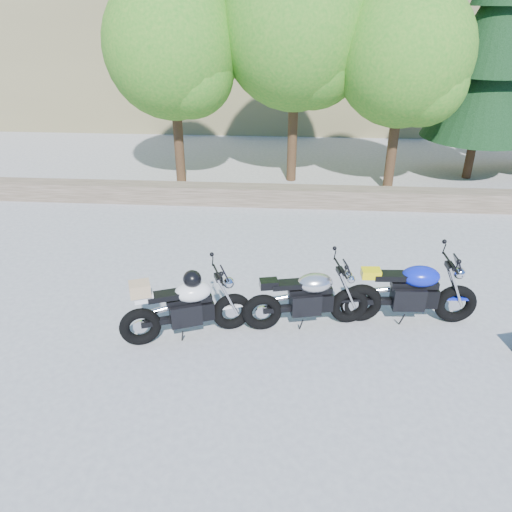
# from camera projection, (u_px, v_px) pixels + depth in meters

# --- Properties ---
(ground) EXTENTS (90.00, 90.00, 0.00)m
(ground) POSITION_uv_depth(u_px,v_px,m) (240.00, 321.00, 8.52)
(ground) COLOR gray
(ground) RESTS_ON ground
(stone_wall) EXTENTS (22.00, 0.55, 0.50)m
(stone_wall) POSITION_uv_depth(u_px,v_px,m) (261.00, 195.00, 13.29)
(stone_wall) COLOR brown
(stone_wall) RESTS_ON ground
(tree_decid_left) EXTENTS (3.67, 3.67, 5.62)m
(tree_decid_left) POSITION_uv_depth(u_px,v_px,m) (176.00, 53.00, 13.34)
(tree_decid_left) COLOR #382314
(tree_decid_left) RESTS_ON ground
(tree_decid_mid) EXTENTS (4.08, 4.08, 6.24)m
(tree_decid_mid) POSITION_uv_depth(u_px,v_px,m) (300.00, 36.00, 13.30)
(tree_decid_mid) COLOR #382314
(tree_decid_mid) RESTS_ON ground
(tree_decid_right) EXTENTS (3.54, 3.54, 5.41)m
(tree_decid_right) POSITION_uv_depth(u_px,v_px,m) (408.00, 61.00, 12.84)
(tree_decid_right) COLOR #382314
(tree_decid_right) RESTS_ON ground
(conifer_near) EXTENTS (3.17, 3.17, 7.06)m
(conifer_near) POSITION_uv_depth(u_px,v_px,m) (492.00, 49.00, 13.72)
(conifer_near) COLOR #382314
(conifer_near) RESTS_ON ground
(silver_bike) EXTENTS (2.12, 0.75, 1.07)m
(silver_bike) POSITION_uv_depth(u_px,v_px,m) (308.00, 299.00, 8.19)
(silver_bike) COLOR black
(silver_bike) RESTS_ON ground
(white_bike) EXTENTS (2.06, 0.97, 1.19)m
(white_bike) POSITION_uv_depth(u_px,v_px,m) (186.00, 306.00, 7.89)
(white_bike) COLOR black
(white_bike) RESTS_ON ground
(blue_bike) EXTENTS (2.29, 0.73, 1.15)m
(blue_bike) POSITION_uv_depth(u_px,v_px,m) (411.00, 293.00, 8.28)
(blue_bike) COLOR black
(blue_bike) RESTS_ON ground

